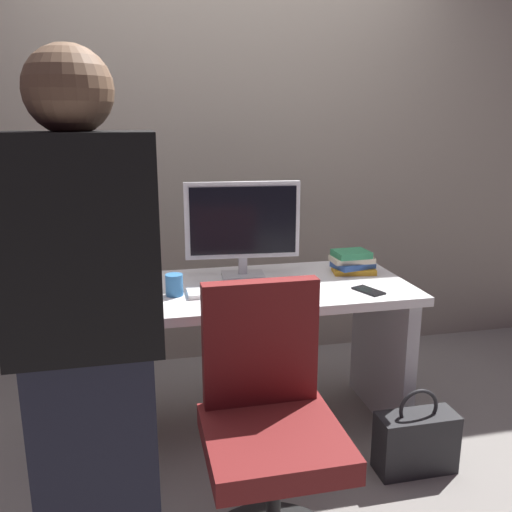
{
  "coord_description": "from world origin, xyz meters",
  "views": [
    {
      "loc": [
        -0.51,
        -2.31,
        1.46
      ],
      "look_at": [
        0.0,
        -0.05,
        0.88
      ],
      "focal_mm": 38.1,
      "sensor_mm": 36.0,
      "label": 1
    }
  ],
  "objects_px": {
    "person_at_desk": "(90,352)",
    "cell_phone": "(369,291)",
    "cup_near_keyboard": "(174,285)",
    "monitor": "(243,224)",
    "book_stack": "(352,262)",
    "handbag": "(416,441)",
    "mouse": "(305,285)",
    "cup_by_monitor": "(149,271)",
    "desk": "(254,331)",
    "keyboard": "(237,290)",
    "office_chair": "(269,440)"
  },
  "relations": [
    {
      "from": "person_at_desk",
      "to": "cell_phone",
      "type": "bearing_deg",
      "value": 30.4
    },
    {
      "from": "person_at_desk",
      "to": "cup_near_keyboard",
      "type": "relative_size",
      "value": 17.61
    },
    {
      "from": "monitor",
      "to": "cell_phone",
      "type": "xyz_separation_m",
      "value": [
        0.49,
        -0.34,
        -0.25
      ]
    },
    {
      "from": "book_stack",
      "to": "handbag",
      "type": "height_order",
      "value": "book_stack"
    },
    {
      "from": "mouse",
      "to": "cup_by_monitor",
      "type": "xyz_separation_m",
      "value": [
        -0.68,
        0.27,
        0.03
      ]
    },
    {
      "from": "person_at_desk",
      "to": "monitor",
      "type": "bearing_deg",
      "value": 57.85
    },
    {
      "from": "desk",
      "to": "keyboard",
      "type": "bearing_deg",
      "value": -138.08
    },
    {
      "from": "desk",
      "to": "book_stack",
      "type": "distance_m",
      "value": 0.6
    },
    {
      "from": "monitor",
      "to": "mouse",
      "type": "bearing_deg",
      "value": -45.39
    },
    {
      "from": "mouse",
      "to": "person_at_desk",
      "type": "bearing_deg",
      "value": -138.53
    },
    {
      "from": "office_chair",
      "to": "monitor",
      "type": "height_order",
      "value": "monitor"
    },
    {
      "from": "person_at_desk",
      "to": "monitor",
      "type": "distance_m",
      "value": 1.19
    },
    {
      "from": "keyboard",
      "to": "handbag",
      "type": "relative_size",
      "value": 1.14
    },
    {
      "from": "office_chair",
      "to": "person_at_desk",
      "type": "height_order",
      "value": "person_at_desk"
    },
    {
      "from": "person_at_desk",
      "to": "book_stack",
      "type": "bearing_deg",
      "value": 39.32
    },
    {
      "from": "keyboard",
      "to": "book_stack",
      "type": "bearing_deg",
      "value": 16.64
    },
    {
      "from": "monitor",
      "to": "cup_near_keyboard",
      "type": "height_order",
      "value": "monitor"
    },
    {
      "from": "cell_phone",
      "to": "person_at_desk",
      "type": "bearing_deg",
      "value": -170.75
    },
    {
      "from": "mouse",
      "to": "book_stack",
      "type": "height_order",
      "value": "book_stack"
    },
    {
      "from": "desk",
      "to": "person_at_desk",
      "type": "height_order",
      "value": "person_at_desk"
    },
    {
      "from": "mouse",
      "to": "cup_near_keyboard",
      "type": "relative_size",
      "value": 1.07
    },
    {
      "from": "monitor",
      "to": "handbag",
      "type": "bearing_deg",
      "value": -44.63
    },
    {
      "from": "desk",
      "to": "cup_by_monitor",
      "type": "bearing_deg",
      "value": 158.76
    },
    {
      "from": "cup_near_keyboard",
      "to": "monitor",
      "type": "bearing_deg",
      "value": 31.61
    },
    {
      "from": "office_chair",
      "to": "monitor",
      "type": "bearing_deg",
      "value": 84.06
    },
    {
      "from": "mouse",
      "to": "keyboard",
      "type": "bearing_deg",
      "value": 178.18
    },
    {
      "from": "mouse",
      "to": "book_stack",
      "type": "relative_size",
      "value": 0.46
    },
    {
      "from": "monitor",
      "to": "cell_phone",
      "type": "bearing_deg",
      "value": -34.9
    },
    {
      "from": "monitor",
      "to": "cup_by_monitor",
      "type": "height_order",
      "value": "monitor"
    },
    {
      "from": "book_stack",
      "to": "desk",
      "type": "bearing_deg",
      "value": -169.29
    },
    {
      "from": "monitor",
      "to": "keyboard",
      "type": "relative_size",
      "value": 1.26
    },
    {
      "from": "keyboard",
      "to": "cup_by_monitor",
      "type": "relative_size",
      "value": 4.57
    },
    {
      "from": "desk",
      "to": "book_stack",
      "type": "relative_size",
      "value": 6.47
    },
    {
      "from": "cell_phone",
      "to": "keyboard",
      "type": "bearing_deg",
      "value": 147.32
    },
    {
      "from": "keyboard",
      "to": "mouse",
      "type": "relative_size",
      "value": 4.3
    },
    {
      "from": "handbag",
      "to": "monitor",
      "type": "bearing_deg",
      "value": 135.37
    },
    {
      "from": "desk",
      "to": "keyboard",
      "type": "distance_m",
      "value": 0.27
    },
    {
      "from": "monitor",
      "to": "cell_phone",
      "type": "relative_size",
      "value": 3.75
    },
    {
      "from": "office_chair",
      "to": "mouse",
      "type": "relative_size",
      "value": 9.4
    },
    {
      "from": "cell_phone",
      "to": "cup_near_keyboard",
      "type": "bearing_deg",
      "value": 149.73
    },
    {
      "from": "cup_by_monitor",
      "to": "cell_phone",
      "type": "distance_m",
      "value": 1.01
    },
    {
      "from": "keyboard",
      "to": "cup_near_keyboard",
      "type": "bearing_deg",
      "value": 176.12
    },
    {
      "from": "desk",
      "to": "cup_by_monitor",
      "type": "xyz_separation_m",
      "value": [
        -0.46,
        0.18,
        0.27
      ]
    },
    {
      "from": "monitor",
      "to": "person_at_desk",
      "type": "bearing_deg",
      "value": -122.15
    },
    {
      "from": "office_chair",
      "to": "book_stack",
      "type": "relative_size",
      "value": 4.28
    },
    {
      "from": "desk",
      "to": "monitor",
      "type": "bearing_deg",
      "value": 98.17
    },
    {
      "from": "cell_phone",
      "to": "handbag",
      "type": "height_order",
      "value": "cell_phone"
    },
    {
      "from": "mouse",
      "to": "cup_by_monitor",
      "type": "height_order",
      "value": "cup_by_monitor"
    },
    {
      "from": "handbag",
      "to": "office_chair",
      "type": "bearing_deg",
      "value": -157.68
    },
    {
      "from": "keyboard",
      "to": "cup_by_monitor",
      "type": "distance_m",
      "value": 0.45
    }
  ]
}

